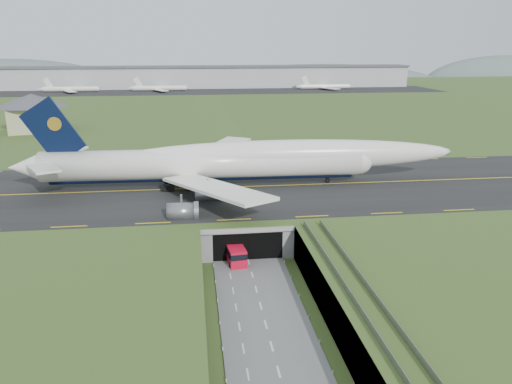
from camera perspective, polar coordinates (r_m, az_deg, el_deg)
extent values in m
plane|color=#385020|center=(79.40, -0.26, -10.20)|extent=(900.00, 900.00, 0.00)
cube|color=gray|center=(78.11, -0.27, -8.23)|extent=(800.00, 800.00, 6.00)
cube|color=slate|center=(72.78, 0.48, -12.75)|extent=(12.00, 75.00, 0.20)
cube|color=black|center=(107.93, -2.41, 0.54)|extent=(800.00, 44.00, 0.18)
cube|color=gray|center=(94.78, -1.68, -2.09)|extent=(16.00, 22.00, 1.00)
cube|color=gray|center=(95.22, -5.87, -3.68)|extent=(2.00, 22.00, 6.00)
cube|color=gray|center=(96.49, 2.48, -3.33)|extent=(2.00, 22.00, 6.00)
cube|color=black|center=(91.12, -1.35, -4.87)|extent=(12.00, 12.00, 5.00)
cube|color=#A8A8A3|center=(84.39, -0.93, -4.39)|extent=(17.00, 0.50, 0.80)
cube|color=#A8A8A3|center=(63.03, 12.09, -12.17)|extent=(3.00, 53.00, 0.50)
cube|color=gray|center=(62.25, 10.88, -11.69)|extent=(0.06, 53.00, 1.00)
cube|color=gray|center=(63.13, 13.35, -11.43)|extent=(0.06, 53.00, 1.00)
cylinder|color=#A8A8A3|center=(57.12, 15.16, -19.24)|extent=(0.90, 0.90, 5.60)
cylinder|color=#A8A8A3|center=(66.53, 11.21, -13.44)|extent=(0.90, 0.90, 5.60)
cylinder|color=#A8A8A3|center=(76.66, 8.40, -9.08)|extent=(0.90, 0.90, 5.60)
cylinder|color=white|center=(107.93, -5.96, 3.26)|extent=(68.32, 8.42, 6.41)
sphere|color=white|center=(112.90, 11.63, 3.60)|extent=(6.47, 6.47, 6.29)
cone|color=white|center=(114.43, -24.89, 2.57)|extent=(7.19, 6.30, 6.09)
ellipsoid|color=white|center=(109.01, 3.75, 4.23)|extent=(74.08, 8.08, 6.74)
ellipsoid|color=black|center=(112.43, 11.17, 3.99)|extent=(4.57, 2.94, 2.25)
cylinder|color=black|center=(108.52, -5.93, 1.98)|extent=(64.80, 4.60, 2.69)
cube|color=white|center=(123.80, -5.00, 4.51)|extent=(21.75, 29.25, 2.70)
cube|color=white|center=(119.32, -21.11, 4.25)|extent=(9.38, 11.82, 1.03)
cube|color=white|center=(92.65, -4.73, 0.45)|extent=(20.42, 29.77, 2.70)
cube|color=white|center=(105.25, -23.18, 2.52)|extent=(8.93, 11.89, 1.03)
cube|color=black|center=(111.04, -22.16, 6.47)|extent=(12.76, 0.98, 14.18)
cylinder|color=gold|center=(110.68, -21.99, 7.25)|extent=(2.83, 0.78, 2.81)
cylinder|color=slate|center=(118.14, -5.54, 2.38)|extent=(5.31, 3.46, 3.31)
cylinder|color=slate|center=(128.48, -7.68, 3.45)|extent=(5.31, 3.46, 3.31)
cylinder|color=slate|center=(99.76, -5.49, -0.26)|extent=(5.31, 3.46, 3.31)
cylinder|color=slate|center=(89.86, -8.47, -2.26)|extent=(5.31, 3.46, 3.31)
cylinder|color=black|center=(112.15, 8.17, 1.34)|extent=(1.12, 0.53, 1.10)
cube|color=black|center=(109.11, -8.27, 0.99)|extent=(6.22, 7.19, 1.40)
cube|color=red|center=(85.63, -2.46, -6.92)|extent=(3.61, 7.67, 2.96)
cube|color=black|center=(85.40, -2.46, -6.55)|extent=(3.68, 7.77, 0.99)
cube|color=black|center=(86.13, -2.45, -7.67)|extent=(3.36, 7.16, 0.49)
cylinder|color=black|center=(83.66, -2.97, -8.36)|extent=(0.45, 0.92, 0.89)
cylinder|color=black|center=(88.09, -3.60, -7.05)|extent=(0.45, 0.92, 0.89)
cylinder|color=black|center=(84.13, -1.24, -8.19)|extent=(0.45, 0.92, 0.89)
cylinder|color=black|center=(88.54, -1.95, -6.90)|extent=(0.45, 0.92, 0.89)
cube|color=tan|center=(196.43, -24.04, 7.64)|extent=(20.14, 20.14, 8.84)
cone|color=#4C4C51|center=(195.69, -24.27, 9.56)|extent=(29.54, 29.54, 4.42)
cube|color=#B2B2B2|center=(371.23, -6.10, 12.90)|extent=(300.00, 22.00, 15.00)
cube|color=#4C4C51|center=(370.86, -6.13, 14.06)|extent=(302.00, 24.00, 1.20)
cube|color=black|center=(341.85, -5.93, 11.38)|extent=(320.00, 50.00, 0.08)
cylinder|color=white|center=(355.30, -20.40, 10.98)|extent=(34.00, 3.20, 3.20)
cylinder|color=white|center=(347.19, -10.97, 11.59)|extent=(34.00, 3.20, 3.20)
cylinder|color=white|center=(358.76, 7.89, 11.87)|extent=(34.00, 3.20, 3.20)
ellipsoid|color=slate|center=(530.47, -26.59, 10.43)|extent=(220.00, 77.00, 56.00)
ellipsoid|color=slate|center=(518.25, 7.26, 11.89)|extent=(260.00, 91.00, 44.00)
ellipsoid|color=slate|center=(600.04, 26.46, 10.95)|extent=(180.00, 63.00, 60.00)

